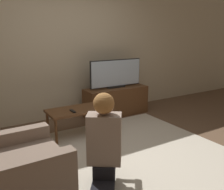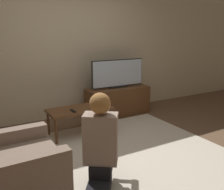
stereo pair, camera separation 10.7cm
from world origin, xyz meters
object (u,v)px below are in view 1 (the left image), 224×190
tv (116,74)px  coffee_table (80,111)px  armchair (15,172)px  person_kneeling (104,140)px

tv → coffee_table: 1.24m
coffee_table → armchair: armchair is taller
coffee_table → armchair: bearing=-136.4°
tv → person_kneeling: (-1.37, -1.94, -0.30)m
tv → person_kneeling: bearing=-125.3°
coffee_table → armchair: size_ratio=1.11×
armchair → person_kneeling: size_ratio=0.89×
person_kneeling → tv: bearing=-90.0°
tv → coffee_table: size_ratio=1.11×
tv → person_kneeling: tv is taller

